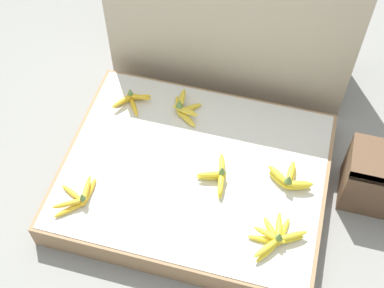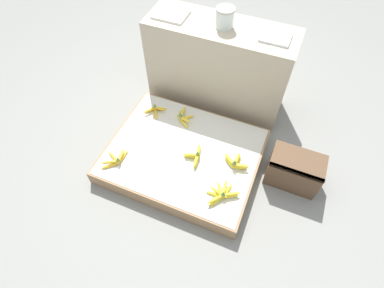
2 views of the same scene
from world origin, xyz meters
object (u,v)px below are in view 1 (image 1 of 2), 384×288
object	(u,v)px
banana_bunch_back_left	(132,100)
banana_bunch_back_midleft	(184,108)
banana_bunch_front_right	(276,238)
banana_bunch_middle_right	(289,179)
banana_bunch_middle_midright	(218,175)
banana_bunch_front_left	(78,198)

from	to	relation	value
banana_bunch_back_left	banana_bunch_back_midleft	bearing A→B (deg)	2.20
banana_bunch_front_right	banana_bunch_middle_right	bearing A→B (deg)	88.26
banana_bunch_front_right	banana_bunch_middle_midright	xyz separation A→B (m)	(-0.29, 0.23, 0.00)
banana_bunch_front_right	banana_bunch_back_left	world-z (taller)	banana_bunch_front_right
banana_bunch_front_left	banana_bunch_back_midleft	distance (m)	0.66
banana_bunch_middle_right	banana_bunch_back_left	xyz separation A→B (m)	(-0.81, 0.26, -0.01)
banana_bunch_middle_right	banana_bunch_back_midleft	xyz separation A→B (m)	(-0.55, 0.27, -0.00)
banana_bunch_front_left	banana_bunch_back_left	world-z (taller)	banana_bunch_front_left
banana_bunch_front_left	banana_bunch_middle_right	bearing A→B (deg)	20.50
banana_bunch_middle_right	banana_bunch_middle_midright	bearing A→B (deg)	-169.56
banana_bunch_middle_right	banana_bunch_back_midleft	distance (m)	0.61
banana_bunch_middle_midright	banana_bunch_back_left	xyz separation A→B (m)	(-0.51, 0.31, -0.00)
banana_bunch_back_left	banana_bunch_back_midleft	world-z (taller)	banana_bunch_back_midleft
banana_bunch_middle_midright	banana_bunch_front_right	bearing A→B (deg)	-38.06
banana_bunch_front_right	banana_bunch_middle_midright	bearing A→B (deg)	141.94
banana_bunch_front_left	banana_bunch_middle_midright	world-z (taller)	banana_bunch_middle_midright
banana_bunch_front_right	banana_bunch_middle_midright	world-z (taller)	same
banana_bunch_middle_midright	banana_bunch_middle_right	xyz separation A→B (m)	(0.30, 0.06, 0.01)
banana_bunch_front_left	banana_bunch_middle_right	world-z (taller)	banana_bunch_middle_right
banana_bunch_front_right	banana_bunch_middle_right	size ratio (longest dim) A/B	1.11
banana_bunch_middle_midright	banana_bunch_back_midleft	world-z (taller)	banana_bunch_back_midleft
banana_bunch_front_left	banana_bunch_front_right	xyz separation A→B (m)	(0.84, 0.03, 0.00)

